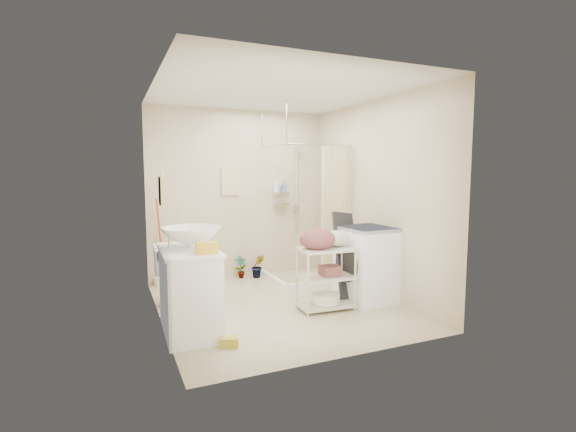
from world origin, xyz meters
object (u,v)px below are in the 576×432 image
at_px(vanity, 189,291).
at_px(washing_machine, 368,264).
at_px(toilet, 185,274).
at_px(laundry_rack, 326,273).

distance_m(vanity, washing_machine, 2.31).
relative_size(toilet, laundry_rack, 0.84).
bearing_deg(vanity, washing_machine, 6.05).
height_order(vanity, toilet, vanity).
bearing_deg(vanity, laundry_rack, 4.28).
distance_m(toilet, laundry_rack, 1.75).
distance_m(vanity, laundry_rack, 1.63).
xyz_separation_m(toilet, washing_machine, (2.18, -0.78, 0.10)).
height_order(vanity, washing_machine, washing_machine).
bearing_deg(laundry_rack, vanity, -174.49).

